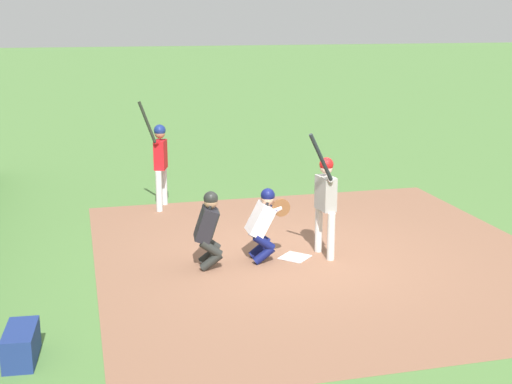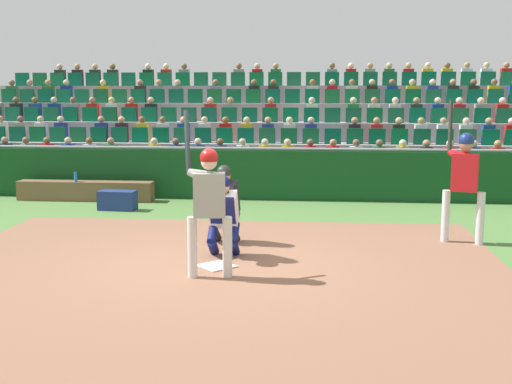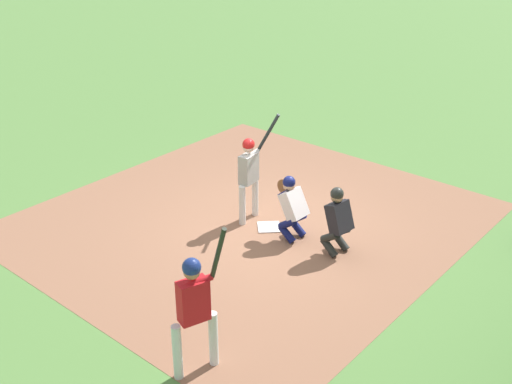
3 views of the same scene
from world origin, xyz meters
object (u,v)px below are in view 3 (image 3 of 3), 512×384
home_plate_umpire (337,218)px  on_deck_batter (195,303)px  catcher_crouching (292,204)px  home_plate_marker (269,227)px  batter_at_plate (249,170)px

home_plate_umpire → on_deck_batter: 3.90m
catcher_crouching → home_plate_umpire: home_plate_umpire is taller
home_plate_umpire → on_deck_batter: (-3.86, -0.36, 0.42)m
home_plate_umpire → on_deck_batter: bearing=-174.7°
catcher_crouching → on_deck_batter: 4.01m
home_plate_marker → home_plate_umpire: (0.09, -1.51, 0.69)m
home_plate_marker → catcher_crouching: (-0.01, -0.55, 0.69)m
home_plate_umpire → on_deck_batter: on_deck_batter is taller
batter_at_plate → catcher_crouching: size_ratio=1.74×
batter_at_plate → on_deck_batter: 4.47m
batter_at_plate → home_plate_umpire: batter_at_plate is taller
home_plate_marker → catcher_crouching: catcher_crouching is taller
home_plate_umpire → catcher_crouching: bearing=96.1°
catcher_crouching → on_deck_batter: bearing=-160.7°
batter_at_plate → home_plate_umpire: size_ratio=1.70×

